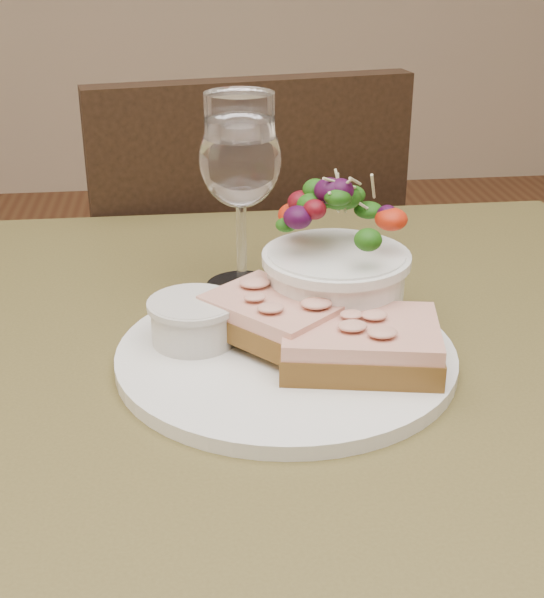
{
  "coord_description": "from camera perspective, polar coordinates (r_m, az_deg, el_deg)",
  "views": [
    {
      "loc": [
        -0.06,
        -0.58,
        1.08
      ],
      "look_at": [
        0.01,
        0.01,
        0.81
      ],
      "focal_mm": 50.0,
      "sensor_mm": 36.0,
      "label": 1
    }
  ],
  "objects": [
    {
      "name": "sandwich_front",
      "position": [
        0.65,
        6.1,
        -3.01
      ],
      "size": [
        0.14,
        0.11,
        0.03
      ],
      "rotation": [
        0.0,
        0.0,
        -0.19
      ],
      "color": "#4A2B13",
      "rests_on": "dinner_plate"
    },
    {
      "name": "wine_glass",
      "position": [
        0.77,
        -2.19,
        9.16
      ],
      "size": [
        0.08,
        0.08,
        0.18
      ],
      "color": "white",
      "rests_on": "cafe_table"
    },
    {
      "name": "sandwich_back",
      "position": [
        0.68,
        0.11,
        -1.18
      ],
      "size": [
        0.13,
        0.13,
        0.03
      ],
      "rotation": [
        0.0,
        0.0,
        -0.85
      ],
      "color": "#4A2B13",
      "rests_on": "dinner_plate"
    },
    {
      "name": "chair_far",
      "position": [
        1.44,
        -2.96,
        -8.46
      ],
      "size": [
        0.49,
        0.49,
        0.9
      ],
      "rotation": [
        0.0,
        0.0,
        3.32
      ],
      "color": "black",
      "rests_on": "ground"
    },
    {
      "name": "salad_bowl",
      "position": [
        0.7,
        4.43,
        3.04
      ],
      "size": [
        0.12,
        0.12,
        0.13
      ],
      "color": "white",
      "rests_on": "dinner_plate"
    },
    {
      "name": "garnish",
      "position": [
        0.75,
        -4.41,
        0.04
      ],
      "size": [
        0.05,
        0.04,
        0.02
      ],
      "color": "#153E0B",
      "rests_on": "dinner_plate"
    },
    {
      "name": "ramekin",
      "position": [
        0.68,
        -5.39,
        -1.37
      ],
      "size": [
        0.07,
        0.07,
        0.04
      ],
      "color": "silver",
      "rests_on": "dinner_plate"
    },
    {
      "name": "dinner_plate",
      "position": [
        0.68,
        0.96,
        -3.91
      ],
      "size": [
        0.27,
        0.27,
        0.01
      ],
      "primitive_type": "cylinder",
      "color": "white",
      "rests_on": "cafe_table"
    },
    {
      "name": "cafe_table",
      "position": [
        0.72,
        -0.5,
        -11.97
      ],
      "size": [
        0.8,
        0.8,
        0.75
      ],
      "color": "#4F4621",
      "rests_on": "ground"
    }
  ]
}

